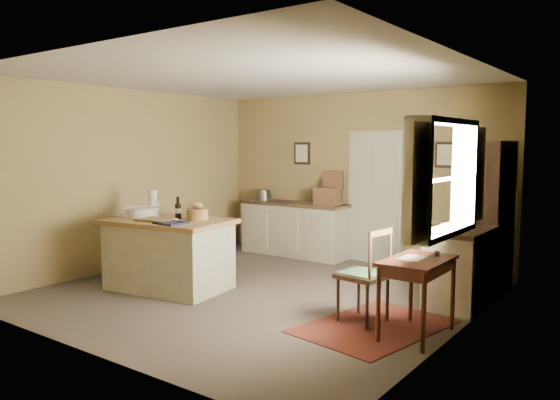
# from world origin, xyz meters

# --- Properties ---
(ground) EXTENTS (5.00, 5.00, 0.00)m
(ground) POSITION_xyz_m (0.00, 0.00, 0.00)
(ground) COLOR brown
(ground) RESTS_ON ground
(wall_back) EXTENTS (5.00, 0.10, 2.70)m
(wall_back) POSITION_xyz_m (0.00, 2.50, 1.35)
(wall_back) COLOR olive
(wall_back) RESTS_ON ground
(wall_front) EXTENTS (5.00, 0.10, 2.70)m
(wall_front) POSITION_xyz_m (0.00, -2.50, 1.35)
(wall_front) COLOR olive
(wall_front) RESTS_ON ground
(wall_left) EXTENTS (0.10, 5.00, 2.70)m
(wall_left) POSITION_xyz_m (-2.50, 0.00, 1.35)
(wall_left) COLOR olive
(wall_left) RESTS_ON ground
(wall_right) EXTENTS (0.10, 5.00, 2.70)m
(wall_right) POSITION_xyz_m (2.50, 0.00, 1.35)
(wall_right) COLOR olive
(wall_right) RESTS_ON ground
(ceiling) EXTENTS (5.00, 5.00, 0.00)m
(ceiling) POSITION_xyz_m (0.00, 0.00, 2.70)
(ceiling) COLOR silver
(ceiling) RESTS_ON wall_back
(door) EXTENTS (0.97, 0.06, 2.11)m
(door) POSITION_xyz_m (0.35, 2.47, 1.05)
(door) COLOR #B2B59B
(door) RESTS_ON ground
(framed_prints) EXTENTS (2.82, 0.02, 0.38)m
(framed_prints) POSITION_xyz_m (0.20, 2.48, 1.72)
(framed_prints) COLOR black
(framed_prints) RESTS_ON ground
(window) EXTENTS (0.25, 1.99, 1.12)m
(window) POSITION_xyz_m (2.42, -0.20, 1.55)
(window) COLOR beige
(window) RESTS_ON ground
(work_island) EXTENTS (1.69, 1.23, 1.20)m
(work_island) POSITION_xyz_m (-1.08, -0.56, 0.48)
(work_island) COLOR beige
(work_island) RESTS_ON ground
(sideboard) EXTENTS (1.93, 0.55, 1.18)m
(sideboard) POSITION_xyz_m (-1.01, 2.20, 0.48)
(sideboard) COLOR beige
(sideboard) RESTS_ON ground
(rug) EXTENTS (1.36, 1.76, 0.01)m
(rug) POSITION_xyz_m (1.75, -0.34, 0.00)
(rug) COLOR #561A14
(rug) RESTS_ON ground
(writing_desk) EXTENTS (0.52, 0.86, 0.82)m
(writing_desk) POSITION_xyz_m (2.20, -0.34, 0.67)
(writing_desk) COLOR #37150F
(writing_desk) RESTS_ON ground
(desk_chair) EXTENTS (0.52, 0.52, 0.98)m
(desk_chair) POSITION_xyz_m (1.57, -0.25, 0.49)
(desk_chair) COLOR #322016
(desk_chair) RESTS_ON ground
(right_cabinet) EXTENTS (0.60, 1.07, 0.99)m
(right_cabinet) POSITION_xyz_m (2.20, 0.97, 0.46)
(right_cabinet) COLOR beige
(right_cabinet) RESTS_ON ground
(shelving_unit) EXTENTS (0.33, 0.86, 1.91)m
(shelving_unit) POSITION_xyz_m (2.35, 1.87, 0.95)
(shelving_unit) COLOR #322016
(shelving_unit) RESTS_ON ground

